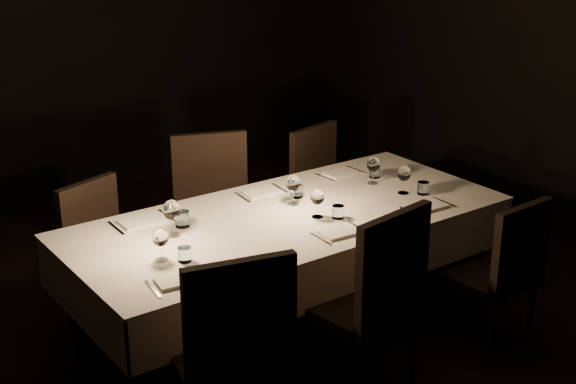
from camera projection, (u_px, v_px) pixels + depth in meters
room at (288, 87)px, 4.26m from camera, size 5.01×6.01×3.01m
dining_table at (288, 227)px, 4.54m from camera, size 2.52×1.12×0.76m
chair_near_left at (232, 346)px, 3.57m from camera, size 0.60×0.60×1.04m
place_setting_near_left at (171, 254)px, 3.86m from camera, size 0.32×0.40×0.17m
chair_near_center at (371, 295)px, 4.02m from camera, size 0.57×0.57×1.05m
place_setting_near_center at (329, 211)px, 4.39m from camera, size 0.31×0.40×0.17m
chair_near_right at (503, 267)px, 4.47m from camera, size 0.45×0.45×0.91m
place_setting_near_right at (416, 187)px, 4.75m from camera, size 0.32×0.40×0.18m
chair_far_left at (103, 248)px, 4.74m from camera, size 0.54×0.54×0.89m
place_setting_far_left at (165, 216)px, 4.29m from camera, size 0.36×0.42×0.20m
chair_far_center at (214, 208)px, 5.18m from camera, size 0.63×0.63×1.03m
place_setting_far_center at (284, 188)px, 4.73m from camera, size 0.33×0.40×0.18m
chair_far_right at (325, 188)px, 5.64m from camera, size 0.54×0.54×0.95m
place_setting_far_right at (363, 169)px, 5.07m from camera, size 0.31×0.40×0.17m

